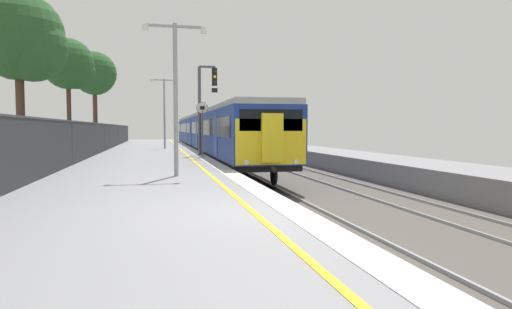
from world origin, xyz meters
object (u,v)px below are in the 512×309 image
Objects in this scene: platform_lamp_mid at (175,85)px; background_tree_back at (70,66)px; platform_lamp_far at (164,107)px; background_tree_right at (23,40)px; commuter_train_at_platform at (208,132)px; background_tree_centre at (95,75)px; speed_limit_sign at (202,123)px; signal_gantry at (204,100)px.

background_tree_back reaches higher than platform_lamp_mid.
platform_lamp_far is 0.70× the size of background_tree_right.
platform_lamp_mid reaches higher than commuter_train_at_platform.
background_tree_right is at bearing 130.98° from platform_lamp_mid.
background_tree_centre is 1.15× the size of background_tree_back.
background_tree_right reaches higher than background_tree_back.
background_tree_centre reaches higher than platform_lamp_far.
platform_lamp_mid is at bearing -90.00° from platform_lamp_far.
commuter_train_at_platform is at bearing 28.68° from platform_lamp_far.
background_tree_back is (-7.66, 8.22, 3.72)m from speed_limit_sign.
background_tree_centre is at bearing 101.85° from platform_lamp_mid.
background_tree_centre is at bearing 89.70° from background_tree_back.
signal_gantry is 0.67× the size of background_tree_right.
platform_lamp_mid is 9.93m from background_tree_right.
platform_lamp_far is at bearing -53.36° from background_tree_centre.
signal_gantry is 10.14m from background_tree_back.
platform_lamp_mid is 17.92m from background_tree_back.
background_tree_back is (-0.06, -11.54, -0.74)m from background_tree_centre.
platform_lamp_mid reaches higher than speed_limit_sign.
signal_gantry is at bearing -97.49° from commuter_train_at_platform.
commuter_train_at_platform is 14.64× the size of speed_limit_sign.
platform_lamp_mid is 0.64× the size of background_tree_right.
platform_lamp_far is at bearing 90.00° from platform_lamp_mid.
platform_lamp_far is at bearing 102.47° from signal_gantry.
signal_gantry is 0.69× the size of background_tree_back.
speed_limit_sign is at bearing -81.89° from platform_lamp_far.
background_tree_centre is (-5.92, 7.96, 3.15)m from platform_lamp_far.
background_tree_right is (-9.83, -14.94, 4.14)m from commuter_train_at_platform.
speed_limit_sign is at bearing -47.01° from background_tree_back.
commuter_train_at_platform is 8.31× the size of signal_gantry.
background_tree_right is at bearing -171.40° from speed_limit_sign.
signal_gantry is 1.05× the size of platform_lamp_mid.
background_tree_right is (-8.36, -3.73, 2.26)m from signal_gantry.
background_tree_right is (-6.30, 7.26, 2.51)m from platform_lamp_mid.
speed_limit_sign is 0.34× the size of background_tree_centre.
platform_lamp_mid is 0.92× the size of platform_lamp_far.
platform_lamp_mid is (-1.68, -8.46, 1.08)m from speed_limit_sign.
signal_gantry is at bearing 81.64° from speed_limit_sign.
signal_gantry is 0.60× the size of background_tree_centre.
platform_lamp_far reaches higher than platform_lamp_mid.
background_tree_centre reaches higher than commuter_train_at_platform.
speed_limit_sign is (-0.37, -2.52, -1.33)m from signal_gantry.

